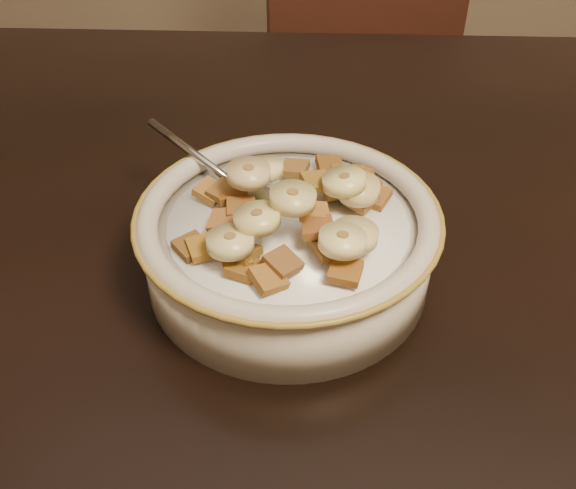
{
  "coord_description": "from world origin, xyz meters",
  "views": [
    {
      "loc": [
        -0.09,
        -0.39,
        1.08
      ],
      "look_at": [
        -0.1,
        -0.03,
        0.78
      ],
      "focal_mm": 40.0,
      "sensor_mm": 36.0,
      "label": 1
    }
  ],
  "objects_px": {
    "spoon": "(255,199)",
    "chair": "(368,118)",
    "cereal_bowl": "(288,250)",
    "table": "(416,273)"
  },
  "relations": [
    {
      "from": "spoon",
      "to": "chair",
      "type": "bearing_deg",
      "value": -151.09
    },
    {
      "from": "chair",
      "to": "spoon",
      "type": "relative_size",
      "value": 18.62
    },
    {
      "from": "spoon",
      "to": "cereal_bowl",
      "type": "bearing_deg",
      "value": 90.0
    },
    {
      "from": "chair",
      "to": "table",
      "type": "bearing_deg",
      "value": -103.75
    },
    {
      "from": "table",
      "to": "cereal_bowl",
      "type": "bearing_deg",
      "value": -164.82
    },
    {
      "from": "cereal_bowl",
      "to": "chair",
      "type": "bearing_deg",
      "value": 80.86
    },
    {
      "from": "table",
      "to": "spoon",
      "type": "height_order",
      "value": "spoon"
    },
    {
      "from": "chair",
      "to": "spoon",
      "type": "height_order",
      "value": "chair"
    },
    {
      "from": "cereal_bowl",
      "to": "spoon",
      "type": "height_order",
      "value": "spoon"
    },
    {
      "from": "table",
      "to": "chair",
      "type": "bearing_deg",
      "value": 88.42
    }
  ]
}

